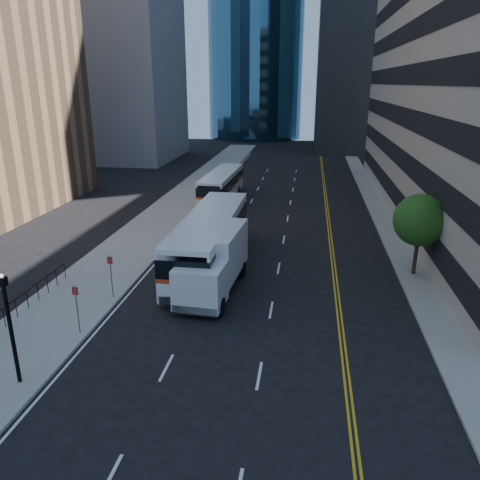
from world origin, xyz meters
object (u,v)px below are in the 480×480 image
(street_tree, at_px, (420,220))
(box_truck, at_px, (214,262))
(lamp_post, at_px, (10,325))
(bus_rear, at_px, (222,185))
(bus_front, at_px, (210,239))

(street_tree, distance_m, box_truck, 12.79)
(street_tree, bearing_deg, lamp_post, -142.13)
(bus_rear, bearing_deg, street_tree, -47.28)
(street_tree, relative_size, bus_front, 0.38)
(lamp_post, bearing_deg, bus_rear, 85.71)
(bus_rear, bearing_deg, bus_front, -80.11)
(lamp_post, xyz_separation_m, bus_front, (5.00, 13.73, -0.82))
(lamp_post, height_order, box_truck, lamp_post)
(street_tree, distance_m, lamp_post, 22.82)
(lamp_post, relative_size, bus_front, 0.34)
(bus_front, height_order, bus_rear, bus_front)
(street_tree, height_order, lamp_post, street_tree)
(bus_rear, distance_m, box_truck, 22.35)
(lamp_post, distance_m, bus_front, 14.64)
(lamp_post, height_order, bus_rear, lamp_post)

